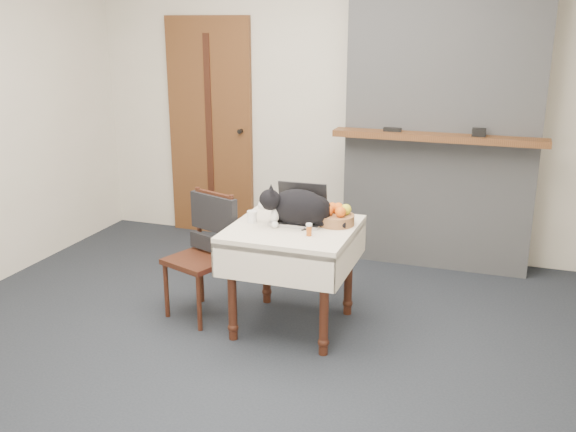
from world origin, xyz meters
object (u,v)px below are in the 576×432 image
(cat, at_px, (300,208))
(chair, at_px, (208,237))
(side_table, at_px, (293,243))
(door, at_px, (210,129))
(cream_jar, at_px, (252,217))
(pill_bottle, at_px, (309,229))
(laptop, at_px, (299,212))
(fruit_basket, at_px, (336,216))

(cat, distance_m, chair, 0.71)
(side_table, distance_m, chair, 0.62)
(door, distance_m, cat, 2.15)
(cat, bearing_deg, cream_jar, 162.99)
(door, height_order, side_table, door)
(pill_bottle, bearing_deg, door, 130.30)
(pill_bottle, distance_m, chair, 0.82)
(cream_jar, distance_m, chair, 0.40)
(cream_jar, bearing_deg, laptop, 24.55)
(laptop, bearing_deg, cream_jar, -157.53)
(cat, xyz_separation_m, fruit_basket, (0.21, 0.09, -0.06))
(pill_bottle, relative_size, chair, 0.09)
(laptop, distance_m, fruit_basket, 0.25)
(laptop, xyz_separation_m, chair, (-0.62, -0.09, -0.21))
(door, relative_size, pill_bottle, 25.73)
(laptop, distance_m, chair, 0.67)
(door, distance_m, chair, 1.84)
(door, xyz_separation_m, chair, (0.75, -1.62, -0.45))
(fruit_basket, bearing_deg, pill_bottle, -109.72)
(side_table, distance_m, cream_jar, 0.32)
(laptop, xyz_separation_m, cream_jar, (-0.28, -0.13, -0.02))
(laptop, distance_m, cream_jar, 0.31)
(cat, distance_m, pill_bottle, 0.23)
(laptop, relative_size, pill_bottle, 4.34)
(side_table, distance_m, laptop, 0.21)
(cream_jar, bearing_deg, side_table, 1.19)
(cat, relative_size, fruit_basket, 2.41)
(door, height_order, pill_bottle, door)
(cat, distance_m, cream_jar, 0.33)
(side_table, bearing_deg, fruit_basket, 26.86)
(laptop, height_order, cream_jar, laptop)
(cat, bearing_deg, fruit_basket, -1.46)
(side_table, relative_size, cat, 1.38)
(side_table, relative_size, fruit_basket, 3.32)
(side_table, xyz_separation_m, cat, (0.04, 0.04, 0.23))
(cat, distance_m, fruit_basket, 0.24)
(door, distance_m, laptop, 2.07)
(cream_jar, bearing_deg, fruit_basket, 14.10)
(door, relative_size, chair, 2.34)
(chair, bearing_deg, cat, 20.85)
(pill_bottle, bearing_deg, fruit_basket, 70.28)
(side_table, bearing_deg, chair, 177.50)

